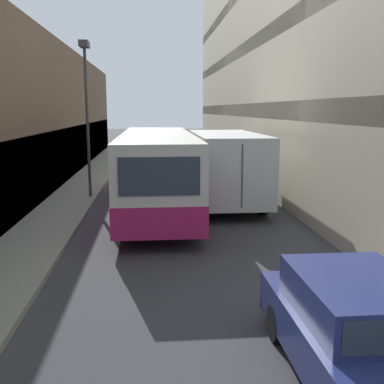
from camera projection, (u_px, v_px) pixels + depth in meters
name	position (u px, v px, depth m)	size (l,w,h in m)	color
ground_plane	(183.00, 221.00, 15.34)	(150.00, 150.00, 0.00)	#38383D
sidewalk_left	(52.00, 222.00, 14.95)	(1.98, 60.00, 0.15)	gray
car_hatchback	(359.00, 331.00, 6.21)	(1.83, 4.01, 1.48)	navy
bus	(157.00, 169.00, 16.76)	(2.56, 10.97, 2.89)	silver
box_truck	(222.00, 163.00, 18.63)	(2.43, 8.78, 2.84)	silver
panel_van	(149.00, 151.00, 28.75)	(1.95, 4.14, 2.07)	silver
street_lamp	(86.00, 89.00, 18.13)	(0.36, 0.80, 6.28)	#38383D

